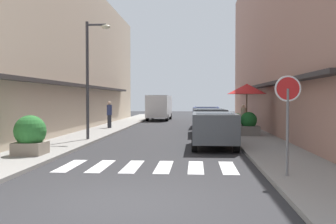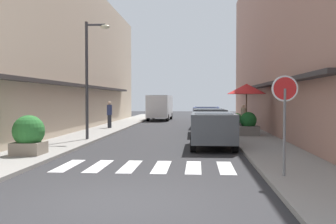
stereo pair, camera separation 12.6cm
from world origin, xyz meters
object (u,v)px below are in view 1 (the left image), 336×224
at_px(street_lamp, 91,68).
at_px(planter_far, 237,122).
at_px(parked_car_near, 214,126).
at_px(round_street_sign, 288,99).
at_px(parked_car_mid, 209,118).
at_px(parked_car_far, 206,114).
at_px(planter_midblock, 249,125).
at_px(pedestrian_walking_far, 109,114).
at_px(delivery_van, 159,105).
at_px(cafe_umbrella, 247,89).
at_px(planter_corner, 30,135).
at_px(pedestrian_walking_near, 243,116).

bearing_deg(street_lamp, planter_far, 42.58).
xyz_separation_m(parked_car_near, round_street_sign, (1.52, -6.26, 1.11)).
relative_size(parked_car_mid, parked_car_far, 1.00).
relative_size(parked_car_far, street_lamp, 0.80).
relative_size(street_lamp, planter_midblock, 4.53).
bearing_deg(pedestrian_walking_far, delivery_van, -175.44).
distance_m(parked_car_near, delivery_van, 21.01).
relative_size(street_lamp, cafe_umbrella, 2.03).
bearing_deg(parked_car_far, street_lamp, -120.21).
bearing_deg(pedestrian_walking_far, parked_car_mid, 79.92).
bearing_deg(cafe_umbrella, planter_far, 92.15).
relative_size(parked_car_far, planter_corner, 3.27).
relative_size(parked_car_near, planter_midblock, 3.19).
height_order(cafe_umbrella, planter_corner, cafe_umbrella).
bearing_deg(parked_car_mid, pedestrian_walking_far, 154.18).
height_order(round_street_sign, cafe_umbrella, cafe_umbrella).
bearing_deg(round_street_sign, pedestrian_walking_far, 117.26).
xyz_separation_m(parked_car_far, cafe_umbrella, (2.00, -6.63, 1.63)).
bearing_deg(planter_midblock, pedestrian_walking_near, 86.82).
bearing_deg(planter_far, parked_car_far, 123.13).
bearing_deg(planter_far, pedestrian_walking_near, -15.42).
xyz_separation_m(parked_car_far, planter_midblock, (2.03, -7.18, -0.26)).
height_order(parked_car_far, cafe_umbrella, cafe_umbrella).
height_order(parked_car_near, delivery_van, delivery_van).
xyz_separation_m(round_street_sign, street_lamp, (-7.21, 8.26, 1.47)).
xyz_separation_m(parked_car_near, planter_corner, (-6.44, -3.11, -0.14)).
height_order(delivery_van, street_lamp, street_lamp).
bearing_deg(parked_car_near, planter_midblock, 66.10).
relative_size(planter_midblock, pedestrian_walking_far, 0.70).
relative_size(cafe_umbrella, planter_midblock, 2.23).
distance_m(parked_car_mid, pedestrian_walking_near, 3.56).
distance_m(cafe_umbrella, pedestrian_walking_far, 9.49).
bearing_deg(cafe_umbrella, round_street_sign, -92.39).
distance_m(street_lamp, planter_far, 10.65).
height_order(parked_car_near, planter_corner, planter_corner).
distance_m(planter_corner, planter_far, 14.62).
height_order(parked_car_near, pedestrian_walking_near, pedestrian_walking_near).
bearing_deg(parked_car_far, planter_midblock, -74.20).
bearing_deg(planter_corner, parked_car_far, 66.58).
bearing_deg(planter_midblock, parked_car_far, 105.80).
relative_size(parked_car_far, pedestrian_walking_far, 2.54).
bearing_deg(planter_midblock, cafe_umbrella, 93.69).
xyz_separation_m(street_lamp, pedestrian_walking_near, (7.95, 6.81, -2.56)).
bearing_deg(planter_far, round_street_sign, -91.26).
height_order(round_street_sign, planter_corner, round_street_sign).
bearing_deg(parked_car_far, cafe_umbrella, -73.25).
height_order(planter_midblock, pedestrian_walking_far, pedestrian_walking_far).
xyz_separation_m(round_street_sign, planter_far, (0.33, 15.19, -1.46)).
bearing_deg(round_street_sign, cafe_umbrella, 87.61).
bearing_deg(pedestrian_walking_near, street_lamp, 116.72).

